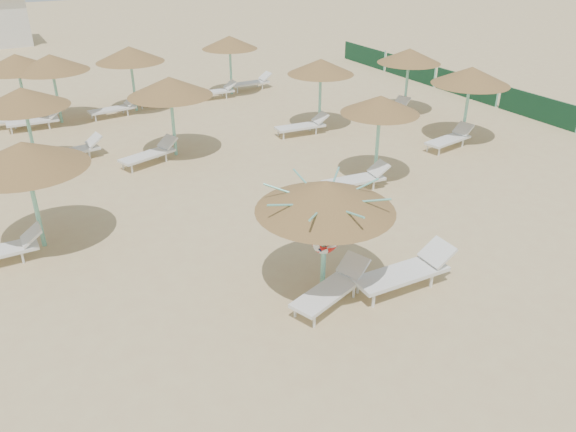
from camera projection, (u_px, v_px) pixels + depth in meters
ground at (324, 285)px, 12.39m from camera, size 120.00×120.00×0.00m
main_palapa at (326, 196)px, 11.23m from camera, size 2.87×2.87×2.58m
lounger_main_a at (333, 287)px, 11.69m from camera, size 2.11×1.26×0.74m
lounger_main_b at (407, 271)px, 12.16m from camera, size 2.34×0.74×0.85m
palapa_field at (190, 76)px, 19.99m from camera, size 18.41×14.03×2.72m
windbreak_fence at (466, 86)px, 25.92m from camera, size 0.08×19.84×1.10m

